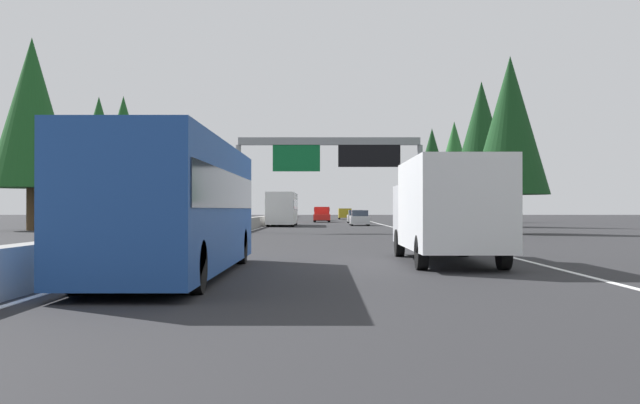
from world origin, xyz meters
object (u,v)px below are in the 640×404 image
(pickup_near_center, at_px, (322,215))
(conifer_right_distant, at_px, (454,161))
(conifer_right_mid, at_px, (482,138))
(conifer_right_far, at_px, (432,165))
(bus_distant_a, at_px, (176,203))
(minivan_mid_center, at_px, (345,213))
(box_truck_mid_right, at_px, (446,208))
(conifer_left_far, at_px, (123,146))
(sedan_far_center, at_px, (360,218))
(sedan_near_right, at_px, (355,217))
(conifer_left_mid, at_px, (99,147))
(sign_gantry_overhead, at_px, (332,157))
(sedan_far_left, at_px, (321,216))
(conifer_right_near, at_px, (510,125))
(bus_distant_b, at_px, (283,208))
(conifer_left_near, at_px, (32,113))

(pickup_near_center, xyz_separation_m, conifer_right_distant, (1.82, -16.47, 6.69))
(conifer_right_mid, xyz_separation_m, conifer_right_far, (19.94, 1.66, -1.33))
(bus_distant_a, xyz_separation_m, minivan_mid_center, (104.85, -7.01, -0.77))
(pickup_near_center, bearing_deg, box_truck_mid_right, -177.17)
(minivan_mid_center, xyz_separation_m, conifer_left_far, (-38.70, 24.91, 7.40))
(sedan_far_center, xyz_separation_m, conifer_right_mid, (-5.11, -10.71, 7.26))
(sedan_far_center, bearing_deg, minivan_mid_center, 0.06)
(conifer_right_mid, bearing_deg, sedan_near_right, 27.47)
(bus_distant_a, relative_size, conifer_left_mid, 0.86)
(sign_gantry_overhead, height_order, conifer_right_distant, conifer_right_distant)
(sedan_far_center, relative_size, conifer_left_far, 0.32)
(sign_gantry_overhead, distance_m, minivan_mid_center, 70.11)
(bus_distant_a, relative_size, sedan_near_right, 2.61)
(bus_distant_a, distance_m, conifer_right_mid, 55.58)
(sedan_near_right, height_order, conifer_right_distant, conifer_right_distant)
(pickup_near_center, bearing_deg, bus_distant_a, 177.48)
(conifer_right_far, bearing_deg, minivan_mid_center, 15.58)
(sedan_near_right, height_order, minivan_mid_center, minivan_mid_center)
(sedan_far_left, bearing_deg, conifer_right_distant, -123.04)
(box_truck_mid_right, distance_m, conifer_right_near, 29.36)
(minivan_mid_center, relative_size, bus_distant_b, 0.43)
(pickup_near_center, relative_size, conifer_right_far, 0.51)
(conifer_right_distant, bearing_deg, pickup_near_center, 96.31)
(sedan_far_center, bearing_deg, bus_distant_b, 99.71)
(minivan_mid_center, bearing_deg, bus_distant_b, 171.47)
(bus_distant_a, height_order, conifer_left_mid, conifer_left_mid)
(minivan_mid_center, xyz_separation_m, conifer_right_near, (-72.80, -8.51, 5.99))
(sedan_far_center, distance_m, conifer_left_far, 27.54)
(conifer_left_near, bearing_deg, bus_distant_b, -47.39)
(conifer_right_near, relative_size, conifer_right_mid, 0.87)
(conifer_right_mid, xyz_separation_m, conifer_left_far, (13.85, 35.67, 0.41))
(sedan_near_right, relative_size, minivan_mid_center, 0.88)
(bus_distant_a, bearing_deg, conifer_left_far, 15.15)
(bus_distant_a, distance_m, conifer_right_near, 35.99)
(bus_distant_a, height_order, sedan_far_center, bus_distant_a)
(minivan_mid_center, distance_m, conifer_left_far, 46.61)
(bus_distant_b, relative_size, conifer_left_near, 0.80)
(conifer_left_near, bearing_deg, bus_distant_a, -155.58)
(sedan_far_left, bearing_deg, pickup_near_center, -179.54)
(box_truck_mid_right, distance_m, conifer_left_near, 43.95)
(bus_distant_a, relative_size, box_truck_mid_right, 1.35)
(sedan_near_right, xyz_separation_m, sedan_far_left, (17.89, 3.97, 0.00))
(sign_gantry_overhead, height_order, conifer_right_mid, conifer_right_mid)
(bus_distant_b, bearing_deg, bus_distant_a, -179.70)
(sedan_far_center, height_order, bus_distant_b, bus_distant_b)
(conifer_right_mid, bearing_deg, bus_distant_a, 161.24)
(conifer_right_far, bearing_deg, conifer_left_mid, 103.49)
(pickup_near_center, bearing_deg, conifer_right_mid, -150.59)
(conifer_right_far, bearing_deg, bus_distant_a, 167.44)
(box_truck_mid_right, relative_size, pickup_near_center, 1.52)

